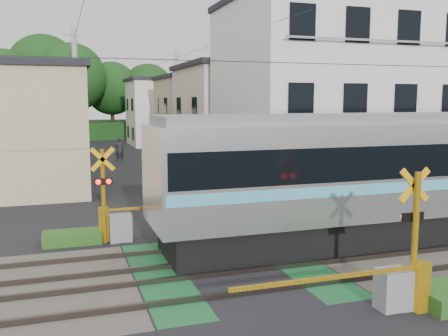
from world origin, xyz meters
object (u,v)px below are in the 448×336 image
object	(u,v)px
apartment_block	(332,97)
pedestrian	(120,149)
crossing_signal_near	(399,278)
crossing_signal_far	(117,220)

from	to	relation	value
apartment_block	pedestrian	bearing A→B (deg)	118.73
crossing_signal_near	crossing_signal_far	xyz separation A→B (m)	(-5.17, 7.31, 0.00)
crossing_signal_near	crossing_signal_far	world-z (taller)	same
crossing_signal_far	pedestrian	size ratio (longest dim) A/B	2.60
crossing_signal_far	crossing_signal_near	bearing A→B (deg)	-54.71
crossing_signal_far	pedestrian	xyz separation A→B (m)	(2.51, 21.48, 0.20)
crossing_signal_near	pedestrian	world-z (taller)	crossing_signal_near
crossing_signal_far	apartment_block	xyz separation A→B (m)	(11.09, 5.84, 3.94)
crossing_signal_near	apartment_block	distance (m)	14.95
crossing_signal_far	apartment_block	distance (m)	13.14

